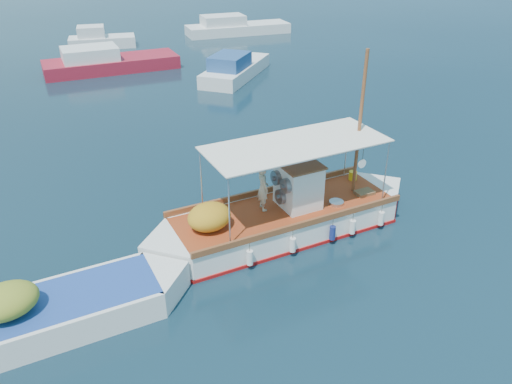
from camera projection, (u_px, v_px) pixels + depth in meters
ground at (294, 217)px, 16.37m from camera, size 160.00×160.00×0.00m
fishing_caique at (283, 218)px, 15.37m from camera, size 9.02×3.50×5.57m
dinghy at (50, 316)px, 11.77m from camera, size 6.78×2.65×1.67m
bg_boat_n at (107, 63)px, 32.15m from camera, size 8.78×4.38×1.80m
bg_boat_ne at (235, 70)px, 30.71m from camera, size 6.70×5.61×1.80m
bg_boat_e at (235, 28)px, 42.69m from camera, size 9.17×4.85×1.80m
bg_boat_far_n at (100, 41)px, 38.20m from camera, size 5.27×3.59×1.80m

